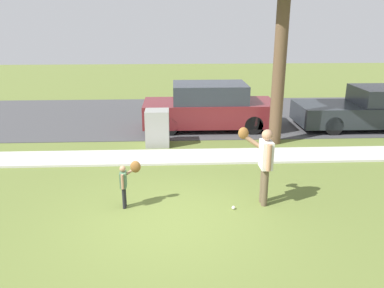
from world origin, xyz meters
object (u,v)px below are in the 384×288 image
object	(u,v)px
person_adult	(263,159)
utility_cabinet	(157,128)
parked_suv_maroon	(209,107)
parked_pickup_dark	(371,110)
baseball	(233,208)
person_child	(127,178)

from	to	relation	value
person_adult	utility_cabinet	xyz separation A→B (m)	(-2.40, 4.13, -0.46)
parked_suv_maroon	parked_pickup_dark	xyz separation A→B (m)	(5.87, -0.18, -0.12)
parked_suv_maroon	baseball	bearing A→B (deg)	89.64
baseball	parked_pickup_dark	size ratio (longest dim) A/B	0.01
person_adult	parked_pickup_dark	bearing A→B (deg)	-132.76
person_child	utility_cabinet	xyz separation A→B (m)	(0.47, 4.14, -0.08)
baseball	parked_pickup_dark	distance (m)	8.51
person_adult	baseball	bearing A→B (deg)	20.71
person_child	utility_cabinet	bearing A→B (deg)	82.90
person_child	utility_cabinet	world-z (taller)	utility_cabinet
person_adult	baseball	distance (m)	1.21
baseball	parked_suv_maroon	size ratio (longest dim) A/B	0.02
utility_cabinet	parked_pickup_dark	world-z (taller)	parked_pickup_dark
baseball	utility_cabinet	size ratio (longest dim) A/B	0.06
person_child	parked_suv_maroon	size ratio (longest dim) A/B	0.21
person_child	parked_pickup_dark	size ratio (longest dim) A/B	0.19
baseball	parked_pickup_dark	xyz separation A→B (m)	(5.91, 6.09, 0.64)
baseball	parked_suv_maroon	world-z (taller)	parked_suv_maroon
baseball	parked_suv_maroon	xyz separation A→B (m)	(0.04, 6.27, 0.75)
person_adult	utility_cabinet	world-z (taller)	person_adult
person_adult	person_child	xyz separation A→B (m)	(-2.86, -0.01, -0.38)
person_child	parked_pickup_dark	bearing A→B (deg)	35.04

